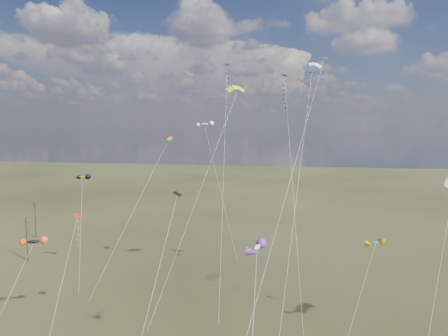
% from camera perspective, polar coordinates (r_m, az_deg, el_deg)
% --- Properties ---
extents(utility_pole_near, '(1.40, 0.20, 8.00)m').
position_cam_1_polar(utility_pole_near, '(81.05, -26.34, -9.09)').
color(utility_pole_near, black).
rests_on(utility_pole_near, ground).
extents(utility_pole_far, '(1.40, 0.20, 8.00)m').
position_cam_1_polar(utility_pole_far, '(96.64, -25.35, -6.61)').
color(utility_pole_far, black).
rests_on(utility_pole_far, ground).
extents(diamond_black_high, '(3.63, 20.24, 32.50)m').
position_cam_1_polar(diamond_black_high, '(63.36, 8.75, 9.03)').
color(diamond_black_high, black).
rests_on(diamond_black_high, ground).
extents(diamond_navy_tall, '(3.09, 22.89, 34.93)m').
position_cam_1_polar(diamond_navy_tall, '(67.76, 0.41, 10.80)').
color(diamond_navy_tall, '#091347').
rests_on(diamond_navy_tall, ground).
extents(diamond_black_mid, '(2.26, 12.94, 18.33)m').
position_cam_1_polar(diamond_black_mid, '(36.53, -8.94, -12.53)').
color(diamond_black_mid, black).
rests_on(diamond_black_mid, ground).
extents(diamond_red_low, '(1.24, 9.62, 13.85)m').
position_cam_1_polar(diamond_red_low, '(52.36, -20.28, -9.11)').
color(diamond_red_low, '#B3230D').
rests_on(diamond_red_low, ground).
extents(diamond_orange_center, '(9.99, 25.99, 33.35)m').
position_cam_1_polar(diamond_orange_center, '(45.74, 10.70, 2.89)').
color(diamond_orange_center, '#C55116').
rests_on(diamond_orange_center, ground).
extents(parafoil_yellow, '(10.20, 15.40, 30.58)m').
position_cam_1_polar(parafoil_yellow, '(57.76, 1.65, 11.32)').
color(parafoil_yellow, '#D5C50C').
rests_on(parafoil_yellow, ground).
extents(parafoil_blue_white, '(5.41, 24.75, 33.47)m').
position_cam_1_polar(parafoil_blue_white, '(57.23, 12.45, 14.11)').
color(parafoil_blue_white, '#246AB8').
rests_on(parafoil_blue_white, ground).
extents(parafoil_tricolor, '(8.95, 13.51, 23.09)m').
position_cam_1_polar(parafoil_tricolor, '(64.48, -8.23, 4.19)').
color(parafoil_tricolor, '#CDC708').
rests_on(parafoil_tricolor, ground).
extents(novelty_black_orange, '(3.63, 7.31, 10.76)m').
position_cam_1_polar(novelty_black_orange, '(55.49, -25.60, -9.49)').
color(novelty_black_orange, black).
rests_on(novelty_black_orange, ground).
extents(novelty_orange_black, '(4.67, 9.18, 16.65)m').
position_cam_1_polar(novelty_orange_black, '(68.91, -19.57, -1.29)').
color(novelty_orange_black, orange).
rests_on(novelty_orange_black, ground).
extents(novelty_white_purple, '(1.48, 11.71, 15.04)m').
position_cam_1_polar(novelty_white_purple, '(33.80, 4.75, -11.34)').
color(novelty_white_purple, silver).
rests_on(novelty_white_purple, ground).
extents(novelty_redwhite_stripe, '(9.93, 11.10, 25.23)m').
position_cam_1_polar(novelty_redwhite_stripe, '(79.82, -2.80, 6.21)').
color(novelty_redwhite_stripe, red).
rests_on(novelty_redwhite_stripe, ground).
extents(novelty_blue_yellow, '(5.89, 8.33, 12.07)m').
position_cam_1_polar(novelty_blue_yellow, '(48.03, 20.82, -10.02)').
color(novelty_blue_yellow, '#1F47B5').
rests_on(novelty_blue_yellow, ground).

